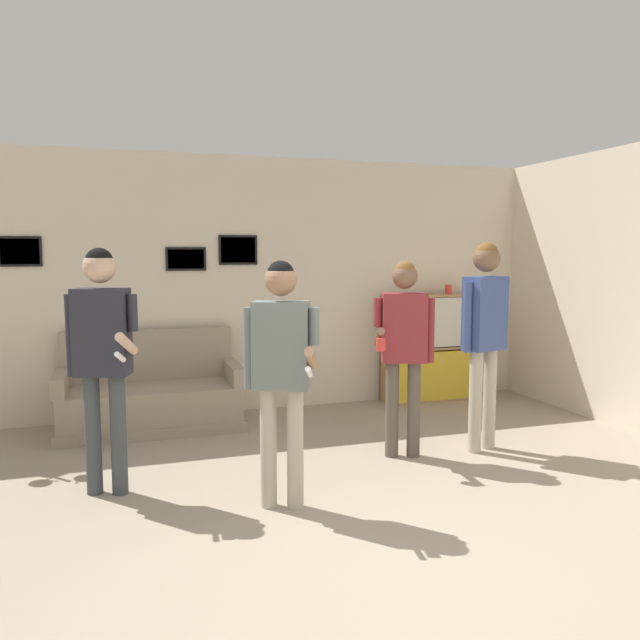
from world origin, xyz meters
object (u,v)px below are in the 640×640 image
(person_player_foreground_left, at_px, (102,344))
(couch, at_px, (151,397))
(bookshelf, at_px, (429,348))
(person_watcher_holding_cup, at_px, (404,338))
(drinking_cup, at_px, (448,289))
(person_spectator_near_bookshelf, at_px, (485,322))
(person_player_foreground_center, at_px, (281,358))
(bottle_on_floor, at_px, (95,441))

(person_player_foreground_left, bearing_deg, couch, 76.80)
(bookshelf, xyz_separation_m, person_player_foreground_left, (-3.49, -1.83, 0.46))
(person_watcher_holding_cup, xyz_separation_m, drinking_cup, (1.39, 1.73, 0.28))
(person_watcher_holding_cup, distance_m, person_spectator_near_bookshelf, 0.73)
(bookshelf, bearing_deg, person_player_foreground_center, -134.31)
(person_player_foreground_center, bearing_deg, person_watcher_holding_cup, 30.00)
(person_player_foreground_center, bearing_deg, bottle_on_floor, 126.89)
(couch, distance_m, bottle_on_floor, 0.81)
(person_player_foreground_left, bearing_deg, person_spectator_near_bookshelf, 0.72)
(couch, distance_m, person_player_foreground_left, 1.85)
(bookshelf, distance_m, drinking_cup, 0.71)
(couch, bearing_deg, person_player_foreground_center, -71.95)
(bottle_on_floor, bearing_deg, person_player_foreground_center, -53.11)
(couch, xyz_separation_m, drinking_cup, (3.34, 0.19, 0.97))
(person_player_foreground_center, xyz_separation_m, person_spectator_near_bookshelf, (1.94, 0.65, 0.10))
(person_spectator_near_bookshelf, bearing_deg, bookshelf, 76.31)
(couch, relative_size, person_player_foreground_center, 1.04)
(person_spectator_near_bookshelf, bearing_deg, bottle_on_floor, 162.71)
(couch, relative_size, person_player_foreground_left, 0.99)
(bookshelf, bearing_deg, bottle_on_floor, -167.45)
(person_player_foreground_left, distance_m, person_watcher_holding_cup, 2.34)
(bookshelf, distance_m, bottle_on_floor, 3.73)
(bookshelf, height_order, person_player_foreground_center, person_player_foreground_center)
(couch, relative_size, bookshelf, 1.41)
(bottle_on_floor, bearing_deg, person_watcher_holding_cup, -20.83)
(person_player_foreground_left, xyz_separation_m, person_watcher_holding_cup, (2.33, 0.09, -0.07))
(person_player_foreground_left, bearing_deg, person_player_foreground_center, -28.63)
(person_watcher_holding_cup, distance_m, bottle_on_floor, 2.77)
(couch, xyz_separation_m, person_watcher_holding_cup, (1.95, -1.54, 0.69))
(bottle_on_floor, bearing_deg, drinking_cup, 11.82)
(person_watcher_holding_cup, relative_size, bottle_on_floor, 6.80)
(person_watcher_holding_cup, relative_size, drinking_cup, 15.40)
(couch, height_order, drinking_cup, drinking_cup)
(bookshelf, xyz_separation_m, drinking_cup, (0.23, 0.00, 0.67))
(bookshelf, distance_m, person_watcher_holding_cup, 2.12)
(person_player_foreground_center, height_order, person_spectator_near_bookshelf, person_spectator_near_bookshelf)
(person_player_foreground_left, distance_m, drinking_cup, 4.15)
(person_spectator_near_bookshelf, xyz_separation_m, drinking_cup, (0.67, 1.79, 0.17))
(person_player_foreground_center, bearing_deg, bookshelf, 45.69)
(person_player_foreground_center, distance_m, person_watcher_holding_cup, 1.41)
(bottle_on_floor, relative_size, drinking_cup, 2.27)
(bookshelf, xyz_separation_m, bottle_on_floor, (-3.60, -0.80, -0.52))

